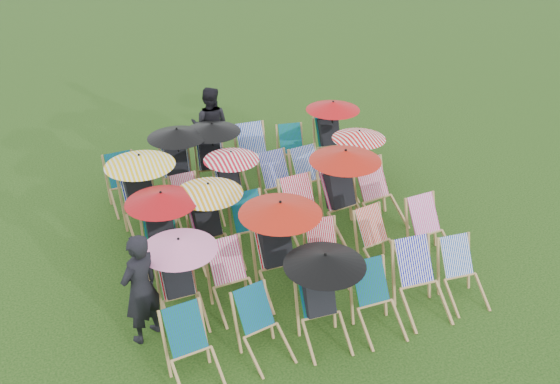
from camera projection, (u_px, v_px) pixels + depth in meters
name	position (u px, v px, depth m)	size (l,w,h in m)	color
ground	(281.00, 246.00, 10.24)	(100.00, 100.00, 0.00)	black
deckchair_0	(193.00, 352.00, 7.48)	(0.66, 0.86, 0.88)	#A9854F
deckchair_1	(263.00, 328.00, 7.88)	(0.69, 0.86, 0.84)	#A9854F
deckchair_2	(323.00, 297.00, 8.03)	(1.07, 1.12, 1.26)	#A9854F
deckchair_3	(378.00, 302.00, 8.30)	(0.60, 0.83, 0.88)	#A9854F
deckchair_4	(422.00, 282.00, 8.60)	(0.70, 0.93, 0.96)	#A9854F
deckchair_5	(464.00, 274.00, 8.85)	(0.63, 0.83, 0.85)	#A9854F
deckchair_6	(181.00, 279.00, 8.39)	(1.04, 1.07, 1.23)	#A9854F
deckchair_7	(233.00, 280.00, 8.68)	(0.64, 0.87, 0.91)	#A9854F
deckchair_8	(280.00, 247.00, 8.89)	(1.19, 1.23, 1.41)	#A9854F
deckchair_9	(326.00, 255.00, 9.28)	(0.65, 0.84, 0.84)	#A9854F
deckchair_10	(380.00, 241.00, 9.59)	(0.69, 0.87, 0.86)	#A9854F
deckchair_11	(432.00, 231.00, 9.78)	(0.65, 0.87, 0.91)	#A9854F
deckchair_12	(162.00, 231.00, 9.36)	(1.09, 1.15, 1.29)	#A9854F
deckchair_13	(210.00, 221.00, 9.65)	(1.06, 1.13, 1.26)	#A9854F
deckchair_14	(253.00, 228.00, 9.84)	(0.62, 0.86, 0.92)	#A9854F
deckchair_15	(306.00, 214.00, 10.14)	(0.73, 0.97, 1.01)	#A9854F
deckchair_16	(345.00, 190.00, 10.35)	(1.19, 1.28, 1.41)	#A9854F
deckchair_17	(380.00, 195.00, 10.66)	(0.78, 1.01, 1.02)	#A9854F
deckchair_18	(142.00, 193.00, 10.28)	(1.16, 1.22, 1.37)	#A9854F
deckchair_19	(190.00, 204.00, 10.62)	(0.58, 0.78, 0.82)	#A9854F
deckchair_20	(231.00, 182.00, 10.87)	(0.97, 1.02, 1.15)	#A9854F
deckchair_21	(281.00, 184.00, 11.11)	(0.68, 0.91, 0.94)	#A9854F
deckchair_22	(313.00, 179.00, 11.28)	(0.71, 0.93, 0.94)	#A9854F
deckchair_23	(359.00, 160.00, 11.58)	(0.99, 1.07, 1.18)	#A9854F
deckchair_24	(125.00, 184.00, 11.15)	(0.64, 0.86, 0.90)	#A9854F
deckchair_25	(178.00, 162.00, 11.41)	(1.08, 1.14, 1.29)	#A9854F
deckchair_26	(212.00, 155.00, 11.68)	(1.06, 1.13, 1.26)	#A9854F
deckchair_27	(256.00, 155.00, 12.05)	(0.72, 0.96, 1.01)	#A9854F
deckchair_28	(293.00, 151.00, 12.37)	(0.70, 0.88, 0.87)	#A9854F
deckchair_29	(332.00, 132.00, 12.58)	(1.08, 1.14, 1.28)	#A9854F
person_left	(141.00, 289.00, 7.97)	(0.58, 0.38, 1.60)	black
person_rear	(210.00, 125.00, 12.56)	(0.78, 0.61, 1.61)	black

